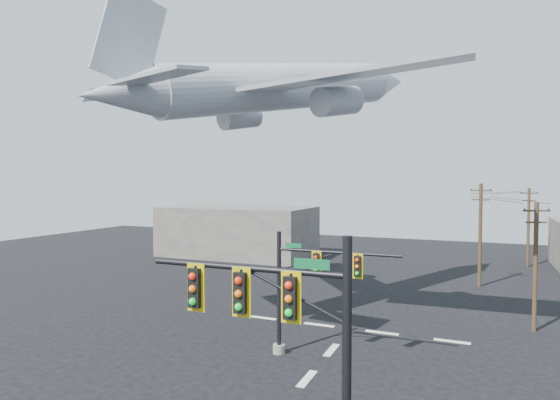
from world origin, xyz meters
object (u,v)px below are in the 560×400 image
at_px(signal_mast_near, 292,352).
at_px(utility_pole_a, 535,264).
at_px(utility_pole_c, 528,226).
at_px(airliner, 285,88).
at_px(signal_mast_far, 304,290).
at_px(utility_pole_b, 480,233).

height_order(signal_mast_near, utility_pole_a, utility_pole_a).
distance_m(utility_pole_c, airliner, 33.86).
xyz_separation_m(utility_pole_c, airliner, (-17.13, -27.07, 10.98)).
distance_m(signal_mast_near, airliner, 21.42).
height_order(signal_mast_near, airliner, airliner).
relative_size(signal_mast_near, utility_pole_c, 0.91).
height_order(utility_pole_a, airliner, airliner).
distance_m(signal_mast_near, utility_pole_a, 21.51).
distance_m(utility_pole_a, airliner, 19.23).
xyz_separation_m(signal_mast_near, airliner, (-7.11, 16.89, 11.08)).
relative_size(utility_pole_a, utility_pole_c, 0.94).
height_order(signal_mast_far, airliner, airliner).
distance_m(utility_pole_b, airliner, 22.13).
relative_size(utility_pole_b, airliner, 0.34).
xyz_separation_m(utility_pole_a, utility_pole_c, (1.83, 24.07, 0.29)).
xyz_separation_m(signal_mast_near, utility_pole_b, (5.18, 31.86, 0.37)).
xyz_separation_m(utility_pole_a, utility_pole_b, (-3.01, 11.97, 0.56)).
bearing_deg(signal_mast_near, utility_pole_c, 77.16).
relative_size(signal_mast_near, utility_pole_b, 0.86).
xyz_separation_m(signal_mast_far, utility_pole_c, (13.44, 33.54, 0.90)).
bearing_deg(utility_pole_b, signal_mast_far, -91.20).
bearing_deg(signal_mast_far, utility_pole_a, 39.21).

